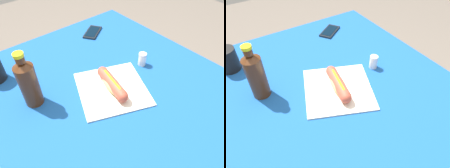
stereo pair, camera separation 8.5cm
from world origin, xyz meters
The scene contains 7 objects.
ground_plane centered at (0.00, 0.00, 0.00)m, with size 6.00×6.00×0.00m, color #6B6056.
dining_table centered at (0.00, 0.00, 0.61)m, with size 1.04×0.96×0.75m.
paper_wrapper centered at (0.05, 0.00, 0.75)m, with size 0.27×0.27×0.01m, color silver.
hot_dog centered at (0.05, 0.00, 0.78)m, with size 0.21×0.08×0.05m.
cell_phone centered at (-0.36, 0.20, 0.75)m, with size 0.13×0.15×0.01m.
soda_bottle centered at (-0.10, -0.27, 0.85)m, with size 0.07×0.07×0.23m.
salt_shaker centered at (0.01, 0.21, 0.78)m, with size 0.04×0.04×0.06m, color silver.
Camera 1 is at (0.51, -0.40, 1.37)m, focal length 34.08 mm.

